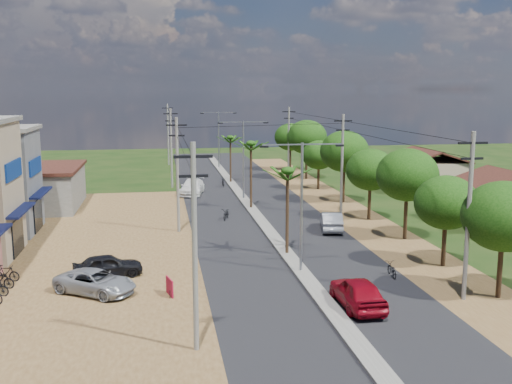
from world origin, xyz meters
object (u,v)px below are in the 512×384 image
car_white_far (192,187)px  roadside_sign (170,287)px  moto_rider_east (392,270)px  car_red_near (357,293)px  car_silver_mid (331,221)px  car_parked_dark (108,266)px  car_parked_silver (95,283)px

car_white_far → roadside_sign: bearing=-84.2°
moto_rider_east → car_red_near: bearing=56.0°
car_silver_mid → car_red_near: bearing=89.8°
car_white_far → car_parked_dark: bearing=-92.1°
car_parked_dark → moto_rider_east: (16.78, -2.61, -0.27)m
car_red_near → moto_rider_east: bearing=-130.0°
car_red_near → car_silver_mid: (3.50, 16.74, -0.06)m
car_parked_silver → car_red_near: bearing=-73.9°
car_red_near → car_white_far: car_red_near is taller
car_parked_dark → car_white_far: bearing=-28.0°
car_parked_dark → moto_rider_east: 16.98m
car_parked_silver → car_white_far: bearing=20.9°
car_red_near → car_parked_silver: size_ratio=1.01×
roadside_sign → car_white_far: bearing=69.7°
car_white_far → roadside_sign: (-3.04, -31.75, -0.29)m
car_parked_dark → roadside_sign: size_ratio=3.48×
car_red_near → roadside_sign: car_red_near is taller
car_silver_mid → moto_rider_east: 12.17m
car_silver_mid → car_parked_dark: (-16.58, -9.56, -0.04)m
car_red_near → moto_rider_east: (3.70, 4.58, -0.37)m
car_parked_dark → moto_rider_east: size_ratio=2.51×
car_parked_dark → roadside_sign: 5.24m
car_silver_mid → car_parked_silver: size_ratio=0.96×
car_red_near → car_silver_mid: bearing=-102.9°
car_red_near → car_parked_silver: 14.18m
car_white_far → moto_rider_east: bearing=-60.3°
car_red_near → moto_rider_east: car_red_near is taller
car_parked_dark → moto_rider_east: bearing=-113.5°
moto_rider_east → roadside_sign: size_ratio=1.39×
car_red_near → moto_rider_east: 5.90m
car_parked_silver → roadside_sign: car_parked_silver is taller
car_silver_mid → car_white_far: 20.90m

